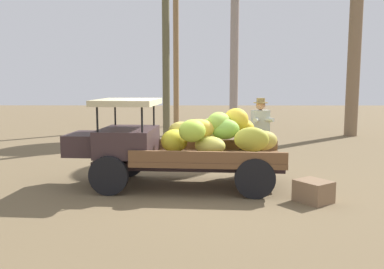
{
  "coord_description": "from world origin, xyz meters",
  "views": [
    {
      "loc": [
        -0.18,
        8.42,
        2.18
      ],
      "look_at": [
        -0.12,
        0.03,
        1.1
      ],
      "focal_mm": 38.31,
      "sensor_mm": 36.0,
      "label": 1
    }
  ],
  "objects": [
    {
      "name": "farmer",
      "position": [
        -1.74,
        -1.27,
        1.03
      ],
      "size": [
        0.52,
        0.49,
        1.8
      ],
      "rotation": [
        0.0,
        0.0,
        1.78
      ],
      "color": "#C0AFA5",
      "rests_on": "ground"
    },
    {
      "name": "truck",
      "position": [
        0.14,
        -0.03,
        0.93
      ],
      "size": [
        4.54,
        2.01,
        1.82
      ],
      "rotation": [
        0.0,
        0.0,
        -0.08
      ],
      "color": "#3A292A",
      "rests_on": "ground"
    },
    {
      "name": "ground_plane",
      "position": [
        0.0,
        0.0,
        0.0
      ],
      "size": [
        60.0,
        60.0,
        0.0
      ],
      "primitive_type": "plane",
      "color": "brown"
    },
    {
      "name": "wooden_crate",
      "position": [
        -2.35,
        1.13,
        0.2
      ],
      "size": [
        0.75,
        0.77,
        0.4
      ],
      "primitive_type": "cube",
      "rotation": [
        0.0,
        0.0,
        2.19
      ],
      "color": "#826448",
      "rests_on": "ground"
    }
  ]
}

